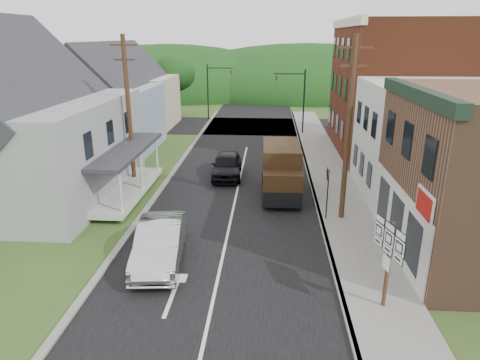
% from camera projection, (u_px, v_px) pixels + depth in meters
% --- Properties ---
extents(ground, '(120.00, 120.00, 0.00)m').
position_uv_depth(ground, '(225.00, 248.00, 18.85)').
color(ground, '#2D4719').
rests_on(ground, ground).
extents(road, '(9.00, 90.00, 0.02)m').
position_uv_depth(road, '(240.00, 177.00, 28.30)').
color(road, black).
rests_on(road, ground).
extents(cross_road, '(60.00, 9.00, 0.02)m').
position_uv_depth(cross_road, '(252.00, 126.00, 44.37)').
color(cross_road, black).
rests_on(cross_road, ground).
extents(sidewalk_right, '(2.80, 55.00, 0.15)m').
position_uv_depth(sidewalk_right, '(335.00, 189.00, 26.00)').
color(sidewalk_right, slate).
rests_on(sidewalk_right, ground).
extents(curb_right, '(0.20, 55.00, 0.15)m').
position_uv_depth(curb_right, '(312.00, 188.00, 26.09)').
color(curb_right, slate).
rests_on(curb_right, ground).
extents(curb_left, '(0.30, 55.00, 0.12)m').
position_uv_depth(curb_left, '(164.00, 185.00, 26.70)').
color(curb_left, slate).
rests_on(curb_left, ground).
extents(storefront_white, '(8.00, 7.00, 6.50)m').
position_uv_depth(storefront_white, '(436.00, 141.00, 24.15)').
color(storefront_white, silver).
rests_on(storefront_white, ground).
extents(storefront_red, '(8.00, 12.00, 10.00)m').
position_uv_depth(storefront_red, '(394.00, 90.00, 32.57)').
color(storefront_red, '#632B17').
rests_on(storefront_red, ground).
extents(house_gray, '(10.20, 12.24, 8.35)m').
position_uv_depth(house_gray, '(22.00, 123.00, 23.96)').
color(house_gray, gray).
rests_on(house_gray, ground).
extents(house_blue, '(7.14, 8.16, 7.28)m').
position_uv_depth(house_blue, '(110.00, 104.00, 34.46)').
color(house_blue, '#7E91AC').
rests_on(house_blue, ground).
extents(house_cream, '(7.14, 8.16, 7.28)m').
position_uv_depth(house_cream, '(137.00, 90.00, 43.00)').
color(house_cream, '#BEAD93').
rests_on(house_cream, ground).
extents(utility_pole_right, '(1.60, 0.26, 9.00)m').
position_uv_depth(utility_pole_right, '(348.00, 130.00, 20.30)').
color(utility_pole_right, '#472D19').
rests_on(utility_pole_right, ground).
extents(utility_pole_left, '(1.60, 0.26, 9.00)m').
position_uv_depth(utility_pole_left, '(129.00, 111.00, 25.35)').
color(utility_pole_left, '#472D19').
rests_on(utility_pole_left, ground).
extents(traffic_signal_right, '(2.87, 0.20, 6.00)m').
position_uv_depth(traffic_signal_right, '(297.00, 94.00, 39.58)').
color(traffic_signal_right, black).
rests_on(traffic_signal_right, ground).
extents(traffic_signal_left, '(2.87, 0.20, 6.00)m').
position_uv_depth(traffic_signal_left, '(214.00, 85.00, 46.76)').
color(traffic_signal_left, black).
rests_on(traffic_signal_left, ground).
extents(tree_left_c, '(5.80, 5.80, 8.41)m').
position_uv_depth(tree_left_c, '(30.00, 72.00, 37.11)').
color(tree_left_c, '#382616').
rests_on(tree_left_c, ground).
extents(tree_left_d, '(4.80, 4.80, 6.94)m').
position_uv_depth(tree_left_d, '(174.00, 73.00, 48.13)').
color(tree_left_d, '#382616').
rests_on(tree_left_d, ground).
extents(forested_ridge, '(90.00, 30.00, 16.00)m').
position_uv_depth(forested_ridge, '(259.00, 92.00, 70.83)').
color(forested_ridge, black).
rests_on(forested_ridge, ground).
extents(silver_sedan, '(2.31, 5.24, 1.67)m').
position_uv_depth(silver_sedan, '(160.00, 243.00, 17.50)').
color(silver_sedan, '#B9B8BD').
rests_on(silver_sedan, ground).
extents(dark_sedan, '(2.07, 4.72, 1.58)m').
position_uv_depth(dark_sedan, '(227.00, 165.00, 28.16)').
color(dark_sedan, black).
rests_on(dark_sedan, ground).
extents(delivery_van, '(2.27, 5.29, 2.93)m').
position_uv_depth(delivery_van, '(281.00, 171.00, 24.71)').
color(delivery_van, black).
rests_on(delivery_van, ground).
extents(route_sign_cluster, '(0.53, 1.73, 3.11)m').
position_uv_depth(route_sign_cluster, '(388.00, 253.00, 13.96)').
color(route_sign_cluster, '#472D19').
rests_on(route_sign_cluster, sidewalk_right).
extents(warning_sign, '(0.11, 0.76, 2.73)m').
position_uv_depth(warning_sign, '(327.00, 186.00, 21.03)').
color(warning_sign, black).
rests_on(warning_sign, sidewalk_right).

